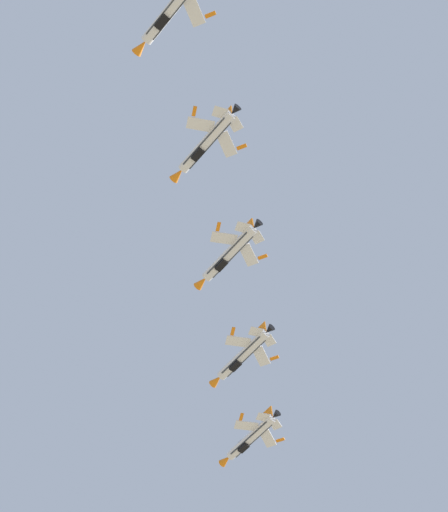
# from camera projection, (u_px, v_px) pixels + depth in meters

# --- Properties ---
(fighter_jet_lead) EXTENTS (13.16, 12.21, 4.37)m
(fighter_jet_lead) POSITION_uv_depth(u_px,v_px,m) (250.00, 438.00, 170.95)
(fighter_jet_lead) COLOR white
(fighter_jet_left_wing) EXTENTS (13.16, 12.21, 4.37)m
(fighter_jet_left_wing) POSITION_uv_depth(u_px,v_px,m) (242.00, 356.00, 160.62)
(fighter_jet_left_wing) COLOR white
(fighter_jet_right_wing) EXTENTS (13.16, 12.20, 4.37)m
(fighter_jet_right_wing) POSITION_uv_depth(u_px,v_px,m) (228.00, 254.00, 151.75)
(fighter_jet_right_wing) COLOR white
(fighter_jet_left_outer) EXTENTS (13.16, 12.21, 4.36)m
(fighter_jet_left_outer) POSITION_uv_depth(u_px,v_px,m) (205.00, 143.00, 144.14)
(fighter_jet_left_outer) COLOR white
(fighter_jet_right_outer) EXTENTS (13.16, 12.22, 4.34)m
(fighter_jet_right_outer) POSITION_uv_depth(u_px,v_px,m) (171.00, 10.00, 131.19)
(fighter_jet_right_outer) COLOR white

